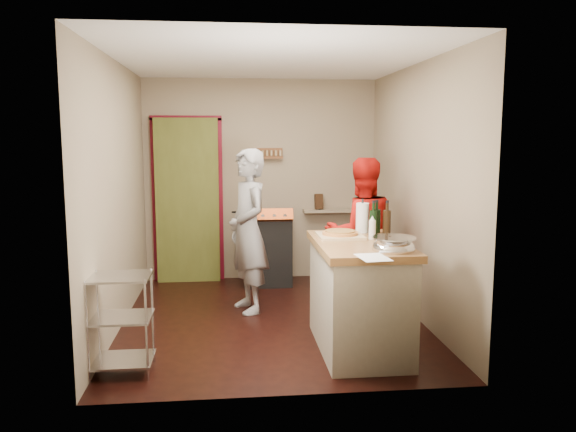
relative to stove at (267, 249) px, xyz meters
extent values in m
plane|color=black|center=(-0.05, -1.42, -0.45)|extent=(3.50, 3.50, 0.00)
cube|color=gray|center=(-0.05, 0.33, 0.85)|extent=(3.00, 0.04, 2.60)
cube|color=#565B23|center=(-1.00, 0.38, 0.60)|extent=(0.80, 0.40, 2.10)
cube|color=maroon|center=(-1.42, 0.31, 0.60)|extent=(0.06, 0.06, 2.10)
cube|color=maroon|center=(-0.58, 0.31, 0.60)|extent=(0.06, 0.06, 2.10)
cube|color=maroon|center=(-1.00, 0.31, 1.65)|extent=(0.90, 0.06, 0.06)
cube|color=brown|center=(0.00, 0.28, 1.15)|extent=(0.46, 0.09, 0.03)
cube|color=brown|center=(0.00, 0.32, 1.21)|extent=(0.46, 0.02, 0.12)
cube|color=olive|center=(0.00, 0.28, 1.21)|extent=(0.42, 0.04, 0.07)
cube|color=gray|center=(0.90, 0.23, 0.45)|extent=(0.80, 0.18, 0.04)
cube|color=black|center=(0.70, 0.23, 0.57)|extent=(0.10, 0.14, 0.22)
cube|color=gray|center=(-1.55, -1.42, 0.85)|extent=(0.04, 3.50, 2.60)
cube|color=gray|center=(1.45, -1.42, 0.85)|extent=(0.04, 3.50, 2.60)
cube|color=white|center=(-0.05, -1.42, 2.16)|extent=(3.00, 3.50, 0.02)
cube|color=black|center=(0.00, 0.01, -0.05)|extent=(0.60, 0.55, 0.80)
cube|color=black|center=(0.00, 0.01, 0.38)|extent=(0.60, 0.55, 0.06)
cube|color=#963C15|center=(0.00, -0.27, 0.47)|extent=(0.60, 0.15, 0.17)
cylinder|color=black|center=(-0.15, 0.14, 0.46)|extent=(0.26, 0.26, 0.05)
cylinder|color=silver|center=(-1.55, -2.80, -0.05)|extent=(0.02, 0.02, 0.80)
cylinder|color=silver|center=(-1.11, -2.80, -0.05)|extent=(0.02, 0.02, 0.80)
cylinder|color=silver|center=(-1.55, -2.44, -0.05)|extent=(0.02, 0.02, 0.80)
cylinder|color=silver|center=(-1.11, -2.44, -0.05)|extent=(0.02, 0.02, 0.80)
cube|color=silver|center=(-1.33, -2.62, -0.35)|extent=(0.48, 0.40, 0.02)
cube|color=silver|center=(-1.33, -2.62, 0.00)|extent=(0.48, 0.40, 0.02)
cube|color=silver|center=(-1.33, -2.62, 0.33)|extent=(0.48, 0.40, 0.02)
cube|color=#BCB5A0|center=(0.65, -2.32, 0.00)|extent=(0.69, 1.21, 0.90)
cube|color=olive|center=(0.65, -2.32, 0.48)|extent=(0.75, 1.28, 0.06)
cube|color=tan|center=(0.53, -2.08, 0.53)|extent=(0.40, 0.40, 0.02)
cylinder|color=#C4883D|center=(0.53, -2.08, 0.55)|extent=(0.32, 0.32, 0.03)
ellipsoid|color=silver|center=(0.83, -2.73, 0.57)|extent=(0.35, 0.35, 0.11)
cylinder|color=white|center=(0.78, -1.86, 0.65)|extent=(0.12, 0.12, 0.28)
cylinder|color=silver|center=(0.79, -2.21, 0.60)|extent=(0.06, 0.06, 0.17)
cube|color=white|center=(0.60, -2.97, 0.51)|extent=(0.24, 0.32, 0.00)
cylinder|color=black|center=(0.92, -1.88, 0.67)|extent=(0.08, 0.08, 0.31)
cylinder|color=black|center=(1.00, -1.94, 0.67)|extent=(0.08, 0.08, 0.31)
cylinder|color=black|center=(0.87, -1.93, 0.67)|extent=(0.08, 0.08, 0.31)
imported|color=#A6A6AB|center=(-0.27, -1.11, 0.42)|extent=(0.60, 0.74, 1.74)
imported|color=red|center=(0.95, -1.13, 0.37)|extent=(0.84, 0.67, 1.64)
camera|label=1|loc=(-0.47, -7.00, 1.41)|focal=35.00mm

